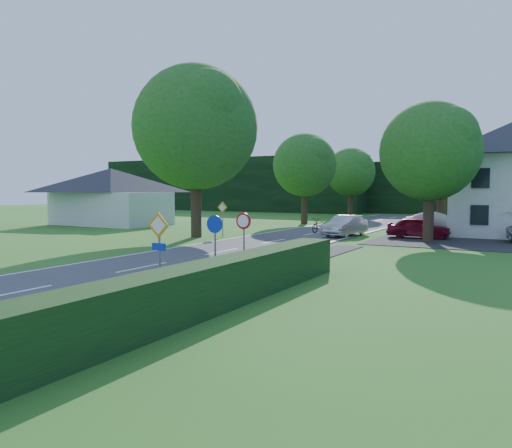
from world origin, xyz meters
The scene contains 23 objects.
road centered at (0.00, 20.00, 0.02)m, with size 7.00×80.00×0.04m, color #343436.
parking_pad centered at (12.00, 33.00, 0.02)m, with size 14.00×16.00×0.04m, color black.
line_edge_left centered at (-3.25, 20.00, 0.04)m, with size 0.12×80.00×0.01m, color white.
line_edge_right centered at (3.25, 20.00, 0.04)m, with size 0.12×80.00×0.01m, color white.
line_centre centered at (0.00, 20.00, 0.04)m, with size 0.12×80.00×0.01m, color white, non-canonical shape.
tree_main centered at (-6.00, 24.00, 5.82)m, with size 9.40×9.40×11.64m, color #1D5519, non-canonical shape.
tree_left_far centered at (-5.00, 40.00, 4.29)m, with size 7.00×7.00×8.58m, color #1D5519, non-canonical shape.
tree_right_far centered at (7.00, 42.00, 4.54)m, with size 7.40×7.40×9.09m, color #1D5519, non-canonical shape.
tree_left_back centered at (-4.50, 52.00, 4.04)m, with size 6.60×6.60×8.07m, color #1D5519, non-canonical shape.
tree_right_back centered at (6.00, 50.00, 3.78)m, with size 6.20×6.20×7.56m, color #1D5519, non-canonical shape.
tree_right_mid centered at (8.50, 28.00, 4.29)m, with size 7.00×7.00×8.58m, color #1D5519, non-canonical shape.
treeline_left centered at (-28.00, 62.00, 4.00)m, with size 44.00×6.00×8.00m, color black.
treeline_right centered at (8.00, 66.00, 3.50)m, with size 30.00×5.00×7.00m, color black.
bungalow_left centered at (-20.00, 30.00, 2.71)m, with size 11.00×6.50×5.20m.
streetlight centered at (8.06, 30.00, 4.46)m, with size 2.03×0.18×8.00m.
sign_priority_right centered at (4.30, 7.98, 1.80)m, with size 0.78×0.09×2.59m.
sign_roundabout centered at (4.30, 10.98, 1.67)m, with size 0.64×0.08×2.37m.
sign_speed_limit centered at (4.30, 12.97, 1.77)m, with size 0.64×0.11×2.37m.
sign_priority_left centered at (-4.50, 24.98, 1.72)m, with size 0.78×0.09×2.44m.
moving_car centered at (2.70, 29.49, 0.76)m, with size 1.52×4.35×1.43m, color #B5B5BA.
motorcycle centered at (0.15, 31.22, 0.58)m, with size 0.72×2.07×1.09m, color black.
parked_car_red centered at (7.43, 30.48, 0.73)m, with size 1.63×4.06×1.38m, color maroon.
parked_car_silver_a centered at (7.89, 35.21, 0.82)m, with size 1.65×4.73×1.56m, color silver.
Camera 1 is at (14.14, -3.61, 3.28)m, focal length 35.00 mm.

